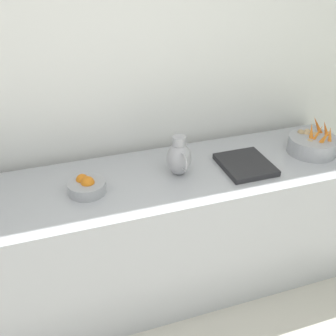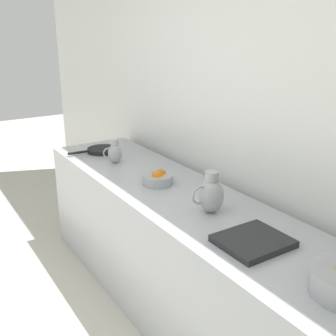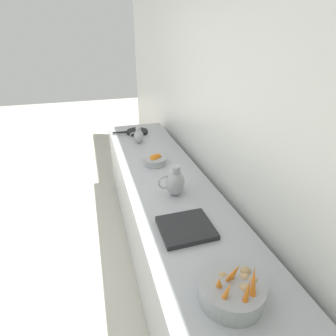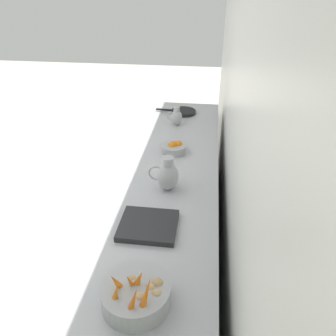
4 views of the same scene
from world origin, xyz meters
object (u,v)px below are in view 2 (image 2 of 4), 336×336
Objects in this scene: metal_pitcher_tall at (211,194)px; metal_pitcher_short at (115,153)px; skillet_on_counter at (102,150)px; orange_bowl at (158,178)px.

metal_pitcher_tall is 1.16m from metal_pitcher_short.
skillet_on_counter is (0.03, -1.49, -0.10)m from metal_pitcher_tall.
metal_pitcher_tall is 0.57× the size of skillet_on_counter.
orange_bowl is 1.14× the size of metal_pitcher_short.
metal_pitcher_tall reaches higher than orange_bowl.
orange_bowl is at bearing 90.40° from skillet_on_counter.
metal_pitcher_short is 0.43× the size of skillet_on_counter.
metal_pitcher_short is at bearing -85.73° from orange_bowl.
metal_pitcher_tall is at bearing 91.99° from orange_bowl.
metal_pitcher_tall is 1.49m from skillet_on_counter.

